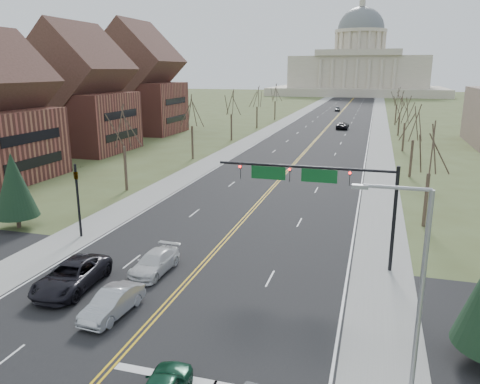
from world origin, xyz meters
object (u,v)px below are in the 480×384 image
Objects in this scene: car_sb_inner_lead at (112,303)px; car_sb_outer_lead at (72,276)px; car_far_sb at (337,109)px; signal_mast at (318,183)px; signal_left at (77,192)px; street_light at (415,286)px; car_sb_inner_second at (154,263)px; car_far_nb at (343,126)px.

car_sb_outer_lead is (-4.14, 2.18, 0.11)m from car_sb_inner_lead.
car_sb_outer_lead is at bearing -96.37° from car_far_sb.
signal_mast is 2.02× the size of signal_left.
signal_mast is at bearing 111.41° from street_light.
signal_left is 10.10m from car_sb_outer_lead.
car_sb_inner_lead is at bearing -31.44° from car_sb_outer_lead.
signal_mast reaches higher than car_far_sb.
car_far_sb is at bearing 84.13° from car_sb_outer_lead.
car_sb_inner_lead is 0.92× the size of car_sb_inner_second.
car_sb_inner_second is at bearing 87.09° from car_far_nb.
car_far_nb is at bearing 79.04° from signal_left.
car_sb_inner_lead is at bearing 168.57° from street_light.
signal_left is 126.58m from car_far_sb.
car_far_sb is at bearing 91.88° from car_sb_inner_second.
car_sb_inner_second is (-15.37, 8.81, -4.52)m from street_light.
car_sb_inner_lead is 0.73× the size of car_sb_outer_lead.
car_sb_outer_lead reaches higher than car_far_sb.
car_sb_inner_lead reaches higher than car_sb_inner_second.
car_sb_outer_lead is at bearing -149.26° from signal_mast.
car_far_nb is at bearing 92.74° from signal_mast.
car_far_sb is (10.15, 126.14, -2.96)m from signal_left.
car_sb_outer_lead is 134.51m from car_far_sb.
car_far_nb reaches higher than car_sb_inner_lead.
car_far_sb reaches higher than car_sb_inner_second.
signal_left is 27.78m from street_light.
car_far_sb is at bearing 85.40° from signal_left.
car_far_sb is (-14.09, 139.64, -4.47)m from street_light.
car_sb_inner_second is at bearing -155.04° from signal_mast.
car_sb_outer_lead is (-19.21, 5.22, -4.38)m from street_light.
street_light is 16.02m from car_sb_inner_lead.
signal_mast is 15.17m from car_sb_inner_lead.
street_light is 1.65× the size of car_far_nb.
car_sb_inner_second is 130.84m from car_far_sb.
signal_left is 1.38× the size of car_far_sb.
signal_left is at bearing 117.60° from car_sb_outer_lead.
signal_mast reaches higher than car_sb_inner_lead.
car_far_sb is at bearing 94.23° from car_sb_inner_lead.
car_sb_outer_lead is 1.27× the size of car_sb_inner_second.
signal_mast reaches higher than car_sb_inner_second.
car_far_nb is (15.19, 78.43, -2.94)m from signal_left.
signal_mast is at bearing 94.18° from car_far_nb.
car_far_nb is (6.02, 88.88, 0.04)m from car_sb_inner_lead.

